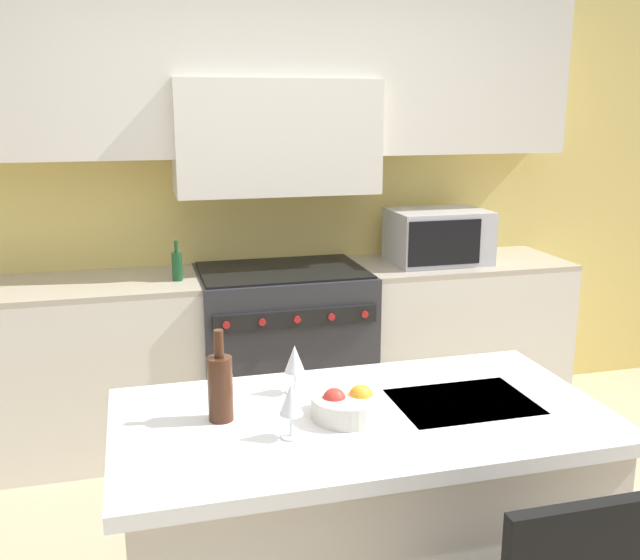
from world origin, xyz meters
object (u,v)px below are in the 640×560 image
Objects in this scene: wine_glass_far at (295,361)px; microwave at (438,236)px; range_stove at (283,352)px; wine_bottle at (220,386)px; oil_bottle_on_counter at (177,265)px; fruit_bowl at (348,405)px; wine_glass_near at (291,401)px.

microwave is at bearing 52.23° from wine_glass_far.
wine_bottle is at bearing -107.99° from range_stove.
microwave is 1.49m from oil_bottle_on_counter.
wine_bottle reaches higher than fruit_bowl.
wine_glass_near is (-0.37, -1.85, 0.52)m from range_stove.
microwave reaches higher than oil_bottle_on_counter.
wine_glass_far is (0.08, 0.32, 0.00)m from wine_glass_near.
wine_glass_far is at bearing -79.35° from oil_bottle_on_counter.
wine_glass_near reaches higher than range_stove.
range_stove is 4.55× the size of oil_bottle_on_counter.
microwave is 3.29× the size of wine_glass_near.
wine_bottle reaches higher than range_stove.
wine_glass_far is 0.79× the size of oil_bottle_on_counter.
range_stove is at bearing 79.56° from wine_glass_far.
range_stove is 3.33× the size of wine_bottle.
oil_bottle_on_counter reaches higher than wine_glass_far.
oil_bottle_on_counter is at bearing -175.10° from range_stove.
wine_glass_near is at bearing -101.18° from range_stove.
oil_bottle_on_counter is at bearing -177.42° from microwave.
wine_bottle is 0.25m from wine_glass_near.
range_stove is at bearing 4.90° from oil_bottle_on_counter.
fruit_bowl is at bearing -121.43° from microwave.
wine_glass_near is (-1.29, -1.87, -0.09)m from microwave.
range_stove is 1.64m from wine_glass_far.
wine_glass_far is at bearing -127.77° from microwave.
fruit_bowl is (-1.09, -1.78, -0.16)m from microwave.
microwave is 2.27m from wine_glass_near.
wine_glass_far is (-1.20, -1.55, -0.09)m from microwave.
microwave is at bearing 2.58° from oil_bottle_on_counter.
range_stove is 0.78m from oil_bottle_on_counter.
wine_bottle is at bearing -89.45° from oil_bottle_on_counter.
oil_bottle_on_counter reaches higher than wine_glass_near.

